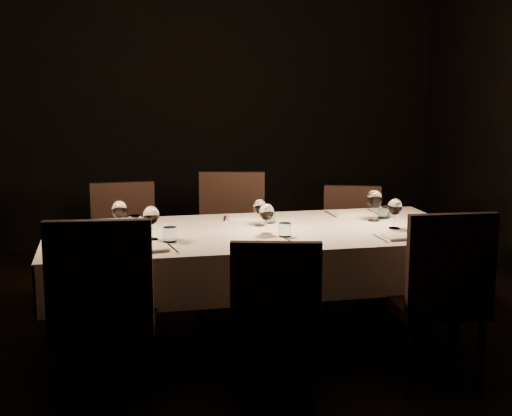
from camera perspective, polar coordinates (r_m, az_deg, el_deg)
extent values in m
cube|color=black|center=(4.56, 0.00, -11.25)|extent=(5.00, 6.00, 0.01)
cube|color=black|center=(7.20, -5.00, 8.97)|extent=(5.00, 0.01, 3.00)
cube|color=black|center=(4.34, 0.00, -2.21)|extent=(2.40, 1.00, 0.04)
cylinder|color=black|center=(3.96, -14.96, -9.48)|extent=(0.07, 0.07, 0.71)
cylinder|color=black|center=(4.76, -14.47, -6.07)|extent=(0.07, 0.07, 0.71)
cylinder|color=black|center=(4.43, 15.62, -7.38)|extent=(0.07, 0.07, 0.71)
cylinder|color=black|center=(5.16, 11.33, -4.67)|extent=(0.07, 0.07, 0.71)
cube|color=beige|center=(4.34, 0.00, -1.87)|extent=(2.52, 1.12, 0.01)
cube|color=beige|center=(4.90, -1.34, -2.19)|extent=(2.52, 0.01, 0.28)
cube|color=beige|center=(3.85, 1.71, -5.72)|extent=(2.52, 0.01, 0.28)
cube|color=beige|center=(4.78, 14.89, -2.86)|extent=(0.01, 1.12, 0.28)
cube|color=beige|center=(4.30, -16.64, -4.43)|extent=(0.01, 1.12, 0.28)
cylinder|color=black|center=(3.97, -8.35, -11.36)|extent=(0.04, 0.04, 0.43)
cylinder|color=black|center=(3.58, -8.68, -13.82)|extent=(0.04, 0.04, 0.43)
cylinder|color=black|center=(4.01, -14.42, -11.34)|extent=(0.04, 0.04, 0.43)
cylinder|color=black|center=(3.63, -15.44, -13.75)|extent=(0.04, 0.04, 0.43)
cube|color=black|center=(3.70, -11.87, -8.99)|extent=(0.55, 0.55, 0.06)
cube|color=black|center=(3.41, -12.45, -5.41)|extent=(0.50, 0.11, 0.54)
cube|color=beige|center=(3.88, -8.89, -3.26)|extent=(0.26, 0.18, 0.02)
cube|color=silver|center=(3.88, -11.13, -3.43)|extent=(0.05, 0.22, 0.01)
cube|color=silver|center=(3.89, -6.65, -3.25)|extent=(0.05, 0.22, 0.01)
cylinder|color=white|center=(4.06, -6.90, -2.12)|extent=(0.08, 0.08, 0.08)
cylinder|color=white|center=(4.14, -8.33, -2.48)|extent=(0.07, 0.07, 0.00)
cylinder|color=white|center=(4.12, -8.35, -1.82)|extent=(0.01, 0.01, 0.09)
ellipsoid|color=white|center=(4.11, -8.39, -0.58)|extent=(0.10, 0.10, 0.11)
cylinder|color=black|center=(3.95, 4.25, -11.77)|extent=(0.04, 0.04, 0.38)
cylinder|color=black|center=(3.62, 4.48, -13.91)|extent=(0.04, 0.04, 0.38)
cylinder|color=black|center=(3.95, -1.05, -11.73)|extent=(0.04, 0.04, 0.38)
cylinder|color=black|center=(3.62, -1.35, -13.87)|extent=(0.04, 0.04, 0.38)
cube|color=black|center=(3.70, 1.60, -9.67)|extent=(0.53, 0.53, 0.06)
cube|color=black|center=(3.44, 1.60, -6.59)|extent=(0.44, 0.15, 0.48)
cube|color=beige|center=(3.97, 0.96, -2.82)|extent=(0.25, 0.18, 0.02)
cube|color=silver|center=(3.94, -1.07, -3.00)|extent=(0.06, 0.20, 0.01)
cube|color=silver|center=(4.00, 2.97, -2.79)|extent=(0.05, 0.20, 0.01)
cylinder|color=white|center=(4.17, 2.34, -1.75)|extent=(0.07, 0.07, 0.08)
cylinder|color=white|center=(4.23, 0.86, -2.08)|extent=(0.07, 0.07, 0.00)
cylinder|color=white|center=(4.22, 0.86, -1.48)|extent=(0.01, 0.01, 0.09)
ellipsoid|color=white|center=(4.20, 0.86, -0.32)|extent=(0.09, 0.09, 0.10)
cylinder|color=black|center=(4.41, 15.27, -9.45)|extent=(0.04, 0.04, 0.41)
cylinder|color=black|center=(4.08, 17.54, -11.25)|extent=(0.04, 0.04, 0.41)
cylinder|color=black|center=(4.27, 10.33, -9.91)|extent=(0.04, 0.04, 0.41)
cylinder|color=black|center=(3.93, 12.22, -11.85)|extent=(0.04, 0.04, 0.41)
cube|color=black|center=(4.09, 13.99, -7.46)|extent=(0.50, 0.50, 0.06)
cube|color=black|center=(3.83, 15.36, -4.25)|extent=(0.48, 0.08, 0.52)
cube|color=beige|center=(4.22, 11.71, -2.25)|extent=(0.23, 0.15, 0.02)
cube|color=silver|center=(4.16, 9.90, -2.42)|extent=(0.02, 0.21, 0.01)
cube|color=silver|center=(4.28, 13.47, -2.21)|extent=(0.02, 0.21, 0.01)
cylinder|color=white|center=(4.43, 12.51, -1.25)|extent=(0.07, 0.07, 0.08)
cylinder|color=white|center=(4.47, 10.99, -1.58)|extent=(0.07, 0.07, 0.00)
cylinder|color=white|center=(4.46, 11.01, -1.01)|extent=(0.01, 0.01, 0.09)
ellipsoid|color=white|center=(4.45, 11.05, 0.08)|extent=(0.09, 0.09, 0.10)
cylinder|color=black|center=(4.95, -12.39, -7.25)|extent=(0.04, 0.04, 0.39)
cylinder|color=black|center=(5.31, -12.41, -6.05)|extent=(0.04, 0.04, 0.39)
cylinder|color=black|center=(4.96, -8.07, -7.06)|extent=(0.04, 0.04, 0.39)
cylinder|color=black|center=(5.32, -8.39, -5.88)|extent=(0.04, 0.04, 0.39)
cube|color=black|center=(5.07, -10.40, -4.10)|extent=(0.46, 0.46, 0.06)
cube|color=black|center=(5.20, -10.58, -0.63)|extent=(0.45, 0.05, 0.49)
cube|color=beige|center=(4.62, -11.54, -1.15)|extent=(0.24, 0.17, 0.02)
cube|color=silver|center=(4.62, -13.37, -1.28)|extent=(0.04, 0.21, 0.01)
cube|color=silver|center=(4.62, -9.71, -1.14)|extent=(0.04, 0.21, 0.01)
cylinder|color=white|center=(4.44, -9.63, -1.12)|extent=(0.08, 0.08, 0.08)
cylinder|color=white|center=(4.36, -10.81, -1.87)|extent=(0.07, 0.07, 0.00)
cylinder|color=white|center=(4.35, -10.83, -1.27)|extent=(0.01, 0.01, 0.09)
ellipsoid|color=white|center=(4.34, -10.87, -0.12)|extent=(0.09, 0.09, 0.11)
cylinder|color=black|center=(4.98, -4.47, -6.77)|extent=(0.04, 0.04, 0.42)
cylinder|color=black|center=(5.36, -4.04, -5.51)|extent=(0.04, 0.04, 0.42)
cylinder|color=black|center=(4.96, 0.15, -6.83)|extent=(0.04, 0.04, 0.42)
cylinder|color=black|center=(5.34, 0.25, -5.56)|extent=(0.04, 0.04, 0.42)
cube|color=black|center=(5.09, -2.05, -3.57)|extent=(0.58, 0.58, 0.06)
cube|color=black|center=(5.24, -1.93, 0.08)|extent=(0.48, 0.16, 0.52)
cube|color=beige|center=(4.70, -0.93, -0.74)|extent=(0.23, 0.17, 0.01)
cube|color=silver|center=(4.68, -2.51, -0.86)|extent=(0.05, 0.19, 0.01)
cube|color=silver|center=(4.73, 0.63, -0.73)|extent=(0.05, 0.19, 0.01)
cylinder|color=white|center=(4.55, 1.12, -0.75)|extent=(0.07, 0.07, 0.07)
cylinder|color=white|center=(4.46, 0.30, -1.42)|extent=(0.06, 0.06, 0.00)
cylinder|color=white|center=(4.45, 0.30, -0.90)|extent=(0.01, 0.01, 0.08)
ellipsoid|color=white|center=(4.44, 0.30, 0.10)|extent=(0.08, 0.08, 0.09)
cylinder|color=black|center=(5.16, 5.67, -6.46)|extent=(0.04, 0.04, 0.37)
cylinder|color=black|center=(5.49, 5.77, -5.43)|extent=(0.04, 0.04, 0.37)
cylinder|color=black|center=(5.17, 9.49, -6.54)|extent=(0.04, 0.04, 0.37)
cylinder|color=black|center=(5.50, 9.36, -5.50)|extent=(0.04, 0.04, 0.37)
cube|color=black|center=(5.27, 7.63, -3.77)|extent=(0.54, 0.54, 0.06)
cube|color=black|center=(5.39, 7.68, -0.64)|extent=(0.42, 0.19, 0.46)
cube|color=beige|center=(4.89, 7.70, -0.37)|extent=(0.26, 0.17, 0.02)
cube|color=silver|center=(4.84, 5.95, -0.50)|extent=(0.03, 0.22, 0.01)
cube|color=silver|center=(4.95, 9.40, -0.36)|extent=(0.02, 0.22, 0.01)
cylinder|color=white|center=(4.78, 10.20, -0.28)|extent=(0.08, 0.08, 0.09)
cylinder|color=white|center=(4.68, 9.40, -1.00)|extent=(0.08, 0.08, 0.00)
cylinder|color=white|center=(4.67, 9.42, -0.41)|extent=(0.01, 0.01, 0.09)
ellipsoid|color=white|center=(4.65, 9.46, 0.73)|extent=(0.10, 0.10, 0.11)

